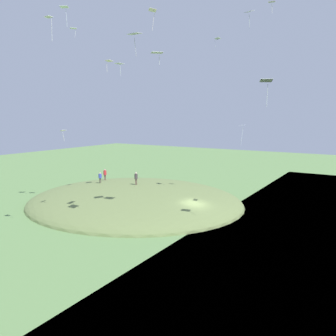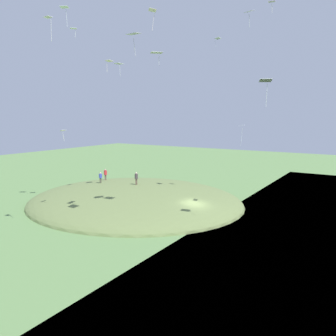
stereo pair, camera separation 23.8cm
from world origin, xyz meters
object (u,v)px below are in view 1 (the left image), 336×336
kite_8 (218,39)px  kite_9 (135,35)px  kite_14 (153,11)px  person_near_shore (105,173)px  kite_0 (109,61)px  kite_4 (249,12)px  kite_1 (73,29)px  kite_12 (49,19)px  kite_11 (63,131)px  kite_5 (119,64)px  kite_3 (272,2)px  person_walking_path (136,177)px  kite_7 (157,53)px  kite_13 (266,82)px  kite_6 (64,8)px  person_watching_kites (100,177)px  mooring_post (228,206)px  kite_2 (242,127)px

kite_8 → kite_9: 19.78m
kite_9 → kite_14: size_ratio=0.80×
person_near_shore → kite_14: (-13.57, 6.38, 20.41)m
kite_0 → kite_4: 16.95m
kite_1 → kite_12: 11.49m
kite_4 → kite_14: (9.80, 3.76, 0.70)m
kite_11 → kite_5: bearing=175.7°
kite_3 → kite_12: bearing=54.0°
person_walking_path → kite_14: (-6.06, 4.51, 20.00)m
kite_7 → kite_11: bearing=10.0°
kite_0 → kite_13: 20.37m
kite_0 → kite_14: kite_14 is taller
person_near_shore → kite_6: (-5.24, 11.51, 20.71)m
person_watching_kites → mooring_post: size_ratio=1.66×
kite_8 → kite_9: kite_8 is taller
kite_0 → kite_4: bearing=-164.4°
kite_6 → person_near_shore: bearing=-65.5°
kite_4 → kite_13: (-4.08, 6.93, -7.96)m
person_watching_kites → kite_8: kite_8 is taller
kite_12 → mooring_post: bearing=-112.0°
kite_9 → kite_11: bearing=-9.2°
kite_0 → kite_13: kite_0 is taller
kite_0 → kite_8: size_ratio=1.28×
kite_5 → kite_12: size_ratio=0.59×
kite_3 → kite_13: bearing=104.4°
kite_0 → kite_14: size_ratio=0.64×
kite_6 → kite_12: bearing=131.2°
person_watching_kites → person_near_shore: person_watching_kites is taller
kite_13 → kite_2: bearing=-51.5°
kite_2 → kite_11: 19.12m
kite_13 → kite_9: bearing=34.2°
kite_3 → kite_9: (7.21, 14.27, -5.11)m
kite_9 → kite_6: bearing=-18.5°
person_walking_path → kite_11: size_ratio=1.53×
kite_14 → kite_11: bearing=49.1°
kite_7 → person_near_shore: bearing=-34.0°
person_near_shore → kite_12: 28.53m
kite_13 → person_watching_kites: bearing=-14.6°
kite_1 → kite_14: (-8.07, -4.18, 1.71)m
kite_9 → kite_5: bearing=-23.9°
kite_6 → kite_11: size_ratio=1.82×
person_watching_kites → kite_0: size_ratio=1.09×
kite_13 → kite_7: bearing=14.9°
person_near_shore → kite_8: 25.73m
person_watching_kites → kite_8: (-15.46, -6.43, 18.87)m
kite_4 → kite_5: bearing=56.9°
kite_2 → kite_5: (8.28, 9.69, 5.79)m
kite_3 → kite_4: 2.46m
kite_1 → kite_14: bearing=-152.6°
person_near_shore → kite_13: 31.35m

